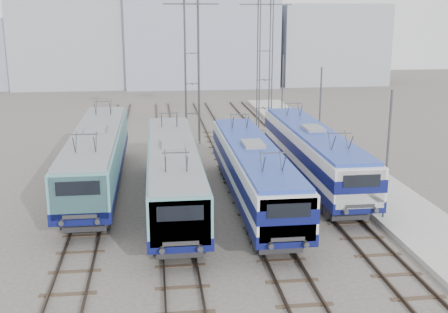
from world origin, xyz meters
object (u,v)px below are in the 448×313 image
locomotive_center_right (253,169)px  mast_front (387,158)px  locomotive_far_right (313,151)px  mast_mid (320,116)px  catenary_tower_west (192,64)px  mast_rear (282,93)px  catenary_tower_east (265,61)px  locomotive_far_left (97,154)px  locomotive_center_left (173,171)px

locomotive_center_right → mast_front: 7.29m
locomotive_far_right → mast_mid: 5.44m
mast_mid → catenary_tower_west: bearing=137.1°
mast_mid → mast_rear: (0.00, 12.00, 0.00)m
locomotive_center_right → catenary_tower_west: 17.39m
locomotive_far_right → catenary_tower_east: 15.59m
locomotive_far_left → locomotive_far_right: size_ratio=1.06×
locomotive_center_left → mast_mid: mast_mid is taller
mast_mid → locomotive_center_left: bearing=-142.2°
mast_mid → mast_rear: size_ratio=1.00×
catenary_tower_west → mast_front: size_ratio=1.71×
locomotive_far_left → mast_rear: size_ratio=2.63×
locomotive_far_left → mast_front: bearing=-26.1°
locomotive_far_left → locomotive_center_left: size_ratio=1.04×
locomotive_center_left → locomotive_far_right: size_ratio=1.02×
mast_front → mast_mid: size_ratio=1.00×
locomotive_far_right → catenary_tower_west: bearing=117.5°
locomotive_far_left → locomotive_center_left: bearing=-41.2°
locomotive_far_right → mast_front: mast_front is taller
locomotive_center_right → catenary_tower_east: bearing=77.2°
locomotive_far_right → mast_rear: 17.10m
mast_front → mast_rear: (0.00, 24.00, 0.00)m
locomotive_far_right → mast_rear: bearing=83.8°
mast_front → mast_rear: bearing=90.0°
locomotive_far_left → locomotive_center_right: locomotive_far_left is taller
locomotive_center_left → catenary_tower_west: size_ratio=1.47×
mast_front → mast_mid: 12.00m
locomotive_far_right → mast_mid: (1.85, 4.95, 1.28)m
locomotive_far_right → catenary_tower_west: catenary_tower_west is taller
locomotive_center_right → mast_front: mast_front is taller
mast_rear → mast_front: bearing=-90.0°
locomotive_far_left → locomotive_center_left: locomotive_far_left is taller
catenary_tower_west → mast_mid: bearing=-42.9°
locomotive_far_right → locomotive_center_left: bearing=-158.9°
locomotive_center_left → locomotive_far_right: (9.00, 3.48, 0.02)m
mast_mid → locomotive_center_right: bearing=-126.3°
locomotive_far_left → catenary_tower_east: catenary_tower_east is taller
locomotive_far_right → catenary_tower_west: (-6.75, 12.95, 4.42)m
locomotive_center_right → catenary_tower_west: (-2.25, 16.66, 4.45)m
mast_mid → locomotive_far_left: bearing=-163.7°
mast_front → mast_mid: bearing=90.0°
locomotive_center_left → mast_mid: 13.80m
mast_mid → mast_rear: same height
locomotive_far_right → catenary_tower_east: catenary_tower_east is taller
locomotive_far_left → catenary_tower_east: size_ratio=1.53×
catenary_tower_west → mast_rear: bearing=24.9°
locomotive_center_left → locomotive_center_right: locomotive_center_left is taller
mast_mid → mast_front: bearing=-90.0°
catenary_tower_west → mast_rear: 9.99m
locomotive_center_left → mast_rear: (10.85, 20.43, 1.30)m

